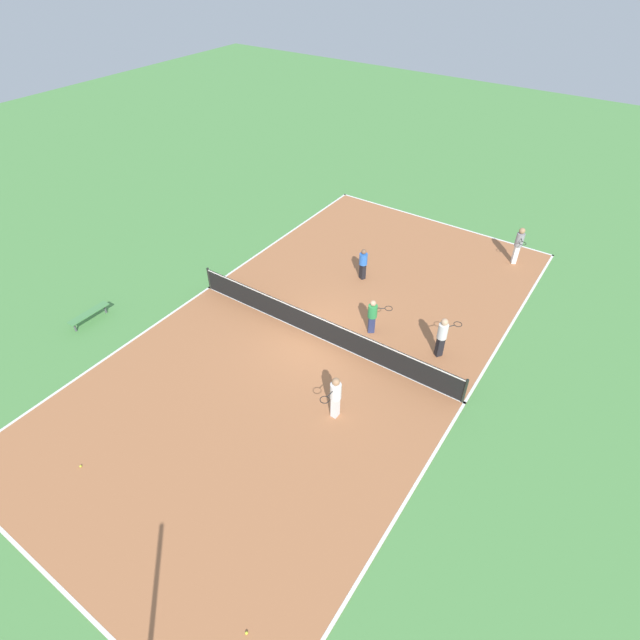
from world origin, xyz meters
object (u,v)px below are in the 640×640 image
(tennis_net, at_px, (320,327))
(player_near_blue, at_px, (363,262))
(bench, at_px, (89,314))
(player_far_white, at_px, (442,335))
(tennis_ball_near_net, at_px, (81,466))
(player_baseline_gray, at_px, (519,243))
(player_far_green, at_px, (373,315))
(tennis_ball_far_baseline, at_px, (247,633))
(player_near_white, at_px, (335,395))

(tennis_net, xyz_separation_m, player_near_blue, (0.71, -4.41, 0.30))
(tennis_net, xyz_separation_m, bench, (8.18, 4.36, -0.17))
(player_far_white, xyz_separation_m, tennis_ball_near_net, (6.80, 10.49, -0.96))
(player_baseline_gray, relative_size, tennis_ball_near_net, 26.75)
(player_far_green, xyz_separation_m, tennis_ball_near_net, (4.07, 10.24, -0.82))
(tennis_ball_far_baseline, bearing_deg, tennis_net, -65.05)
(bench, xyz_separation_m, tennis_ball_far_baseline, (-12.55, 5.04, -0.33))
(tennis_ball_near_net, relative_size, tennis_ball_far_baseline, 1.00)
(player_baseline_gray, relative_size, player_far_green, 1.20)
(tennis_ball_near_net, bearing_deg, player_far_white, -122.94)
(player_baseline_gray, bearing_deg, player_near_white, -34.66)
(bench, relative_size, player_far_white, 1.00)
(player_near_blue, relative_size, player_far_green, 0.99)
(player_baseline_gray, bearing_deg, bench, -68.24)
(bench, distance_m, player_far_white, 13.77)
(tennis_net, distance_m, player_near_white, 3.91)
(bench, height_order, player_baseline_gray, player_baseline_gray)
(tennis_net, height_order, bench, tennis_net)
(bench, relative_size, player_far_green, 1.13)
(player_far_white, relative_size, player_far_green, 1.14)
(tennis_net, bearing_deg, player_near_blue, -80.86)
(tennis_ball_near_net, bearing_deg, tennis_net, -106.47)
(player_baseline_gray, height_order, player_near_blue, player_baseline_gray)
(bench, height_order, player_far_green, player_far_green)
(player_near_blue, bearing_deg, tennis_ball_near_net, -73.22)
(player_baseline_gray, distance_m, tennis_ball_near_net, 19.68)
(player_near_blue, height_order, tennis_ball_far_baseline, player_near_blue)
(player_baseline_gray, bearing_deg, player_far_green, -46.46)
(bench, bearing_deg, player_far_green, 121.00)
(tennis_net, distance_m, player_near_blue, 4.48)
(tennis_net, bearing_deg, bench, 28.10)
(tennis_net, xyz_separation_m, tennis_ball_near_net, (2.61, 8.81, -0.50))
(player_near_blue, relative_size, player_far_white, 0.87)
(bench, distance_m, player_far_green, 11.26)
(tennis_net, height_order, tennis_ball_far_baseline, tennis_net)
(player_near_white, bearing_deg, player_far_white, 162.30)
(player_baseline_gray, bearing_deg, player_near_blue, -71.50)
(player_near_blue, bearing_deg, tennis_ball_far_baseline, -44.86)
(tennis_net, height_order, player_far_white, player_far_white)
(tennis_net, height_order, player_near_white, player_near_white)
(player_baseline_gray, distance_m, tennis_ball_far_baseline, 18.95)
(tennis_ball_near_net, bearing_deg, player_far_green, -111.67)
(player_baseline_gray, distance_m, player_far_white, 7.84)
(player_baseline_gray, height_order, player_far_green, player_baseline_gray)
(player_near_blue, height_order, player_far_white, player_far_white)
(player_far_white, relative_size, tennis_ball_near_net, 25.27)
(bench, bearing_deg, player_near_white, 97.69)
(player_near_white, distance_m, player_far_green, 4.48)
(player_baseline_gray, relative_size, player_near_white, 1.07)
(player_near_white, xyz_separation_m, tennis_ball_far_baseline, (-1.80, 6.50, -0.95))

